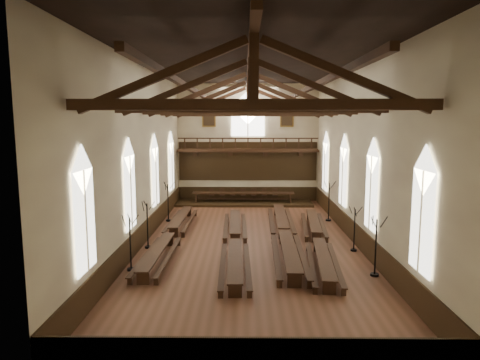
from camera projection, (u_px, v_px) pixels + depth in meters
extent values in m
plane|color=brown|center=(249.00, 243.00, 24.33)|extent=(26.00, 26.00, 0.00)
plane|color=beige|center=(248.00, 143.00, 36.51)|extent=(12.00, 0.00, 12.00)
plane|color=beige|center=(256.00, 197.00, 10.76)|extent=(12.00, 0.00, 12.00)
plane|color=beige|center=(142.00, 155.00, 23.70)|extent=(0.00, 26.00, 26.00)
plane|color=beige|center=(358.00, 155.00, 23.58)|extent=(0.00, 26.00, 26.00)
plane|color=black|center=(250.00, 62.00, 22.95)|extent=(26.00, 26.00, 0.00)
cube|color=#33200F|center=(248.00, 194.00, 37.08)|extent=(11.90, 0.08, 1.20)
cube|color=#33200F|center=(255.00, 358.00, 11.41)|extent=(11.90, 0.08, 1.20)
cube|color=#33200F|center=(145.00, 232.00, 24.31)|extent=(0.08, 25.90, 1.20)
cube|color=#33200F|center=(355.00, 233.00, 24.18)|extent=(0.08, 25.90, 1.20)
cube|color=silver|center=(85.00, 221.00, 15.01)|extent=(0.05, 1.80, 3.60)
cube|color=silver|center=(82.00, 170.00, 14.76)|extent=(0.05, 1.80, 1.80)
cylinder|color=beige|center=(86.00, 221.00, 15.01)|extent=(0.08, 0.08, 3.60)
cube|color=silver|center=(130.00, 193.00, 20.95)|extent=(0.05, 1.80, 3.60)
cube|color=silver|center=(129.00, 156.00, 20.70)|extent=(0.05, 1.80, 1.80)
cylinder|color=beige|center=(131.00, 193.00, 20.95)|extent=(0.08, 0.08, 3.60)
cube|color=silver|center=(155.00, 177.00, 26.89)|extent=(0.05, 1.80, 3.60)
cube|color=silver|center=(155.00, 148.00, 26.64)|extent=(0.05, 1.80, 1.80)
cylinder|color=beige|center=(156.00, 177.00, 26.89)|extent=(0.08, 0.08, 3.60)
cube|color=silver|center=(172.00, 167.00, 32.83)|extent=(0.05, 1.80, 3.60)
cube|color=silver|center=(171.00, 143.00, 32.59)|extent=(0.05, 1.80, 1.80)
cylinder|color=beige|center=(172.00, 167.00, 32.83)|extent=(0.08, 0.08, 3.60)
cube|color=silver|center=(422.00, 222.00, 14.89)|extent=(0.05, 1.80, 3.60)
cube|color=silver|center=(425.00, 171.00, 14.64)|extent=(0.05, 1.80, 1.80)
cylinder|color=beige|center=(421.00, 222.00, 14.89)|extent=(0.08, 0.08, 3.60)
cube|color=silver|center=(371.00, 193.00, 20.83)|extent=(0.05, 1.80, 3.60)
cube|color=silver|center=(373.00, 156.00, 20.58)|extent=(0.05, 1.80, 1.80)
cylinder|color=beige|center=(370.00, 193.00, 20.83)|extent=(0.08, 0.08, 3.60)
cube|color=silver|center=(343.00, 177.00, 26.77)|extent=(0.05, 1.80, 3.60)
cube|color=silver|center=(344.00, 148.00, 26.52)|extent=(0.05, 1.80, 1.80)
cylinder|color=beige|center=(342.00, 177.00, 26.77)|extent=(0.08, 0.08, 3.60)
cube|color=silver|center=(325.00, 167.00, 32.71)|extent=(0.05, 1.80, 3.60)
cube|color=silver|center=(326.00, 143.00, 32.46)|extent=(0.05, 1.80, 1.80)
cylinder|color=beige|center=(325.00, 167.00, 32.71)|extent=(0.08, 0.08, 3.60)
cube|color=white|center=(248.00, 122.00, 36.17)|extent=(2.80, 0.05, 2.40)
cube|color=white|center=(248.00, 107.00, 36.00)|extent=(2.80, 0.05, 2.80)
cylinder|color=beige|center=(248.00, 122.00, 36.13)|extent=(0.10, 0.10, 2.40)
cube|color=#341E10|center=(248.00, 151.00, 35.95)|extent=(11.80, 1.20, 0.20)
cube|color=#33200F|center=(248.00, 161.00, 36.67)|extent=(11.80, 0.10, 3.30)
cube|color=#341E10|center=(248.00, 138.00, 35.27)|extent=(11.60, 0.12, 0.10)
cube|color=#341E10|center=(248.00, 149.00, 35.40)|extent=(11.60, 0.12, 0.10)
cube|color=#341E10|center=(195.00, 153.00, 36.43)|extent=(0.35, 0.40, 0.50)
cube|color=#341E10|center=(230.00, 153.00, 36.40)|extent=(0.35, 0.40, 0.50)
cube|color=#341E10|center=(265.00, 153.00, 36.37)|extent=(0.35, 0.40, 0.50)
cube|color=#341E10|center=(301.00, 153.00, 36.34)|extent=(0.35, 0.40, 0.50)
cube|color=brown|center=(209.00, 118.00, 36.17)|extent=(1.15, 0.06, 1.45)
cube|color=black|center=(209.00, 118.00, 36.13)|extent=(0.95, 0.04, 1.25)
cube|color=brown|center=(287.00, 118.00, 36.10)|extent=(1.15, 0.06, 1.45)
cube|color=black|center=(287.00, 118.00, 36.06)|extent=(0.95, 0.04, 1.25)
cube|color=#341E10|center=(254.00, 105.00, 13.40)|extent=(11.70, 0.35, 0.35)
cube|color=#341E10|center=(254.00, 62.00, 13.22)|extent=(0.30, 0.30, 2.40)
cube|color=#341E10|center=(162.00, 75.00, 13.31)|extent=(5.44, 0.26, 2.40)
cube|color=#341E10|center=(347.00, 75.00, 13.25)|extent=(5.44, 0.26, 2.40)
cube|color=#341E10|center=(251.00, 109.00, 18.36)|extent=(11.70, 0.35, 0.35)
cube|color=#341E10|center=(251.00, 78.00, 18.18)|extent=(0.30, 0.30, 2.40)
cube|color=#341E10|center=(184.00, 88.00, 18.26)|extent=(5.44, 0.26, 2.40)
cube|color=#341E10|center=(319.00, 87.00, 18.20)|extent=(5.44, 0.26, 2.40)
cube|color=#341E10|center=(250.00, 111.00, 23.31)|extent=(11.70, 0.35, 0.35)
cube|color=#341E10|center=(250.00, 87.00, 23.13)|extent=(0.30, 0.30, 2.40)
cube|color=#341E10|center=(197.00, 95.00, 23.21)|extent=(5.44, 0.26, 2.40)
cube|color=#341E10|center=(303.00, 95.00, 23.15)|extent=(5.44, 0.26, 2.40)
cube|color=#341E10|center=(249.00, 113.00, 28.26)|extent=(11.70, 0.35, 0.35)
cube|color=#341E10|center=(249.00, 93.00, 28.08)|extent=(0.30, 0.30, 2.40)
cube|color=#341E10|center=(205.00, 99.00, 28.17)|extent=(5.44, 0.26, 2.40)
cube|color=#341E10|center=(293.00, 99.00, 28.11)|extent=(5.44, 0.26, 2.40)
cube|color=#341E10|center=(248.00, 114.00, 33.21)|extent=(11.70, 0.35, 0.35)
cube|color=#341E10|center=(248.00, 97.00, 33.03)|extent=(0.30, 0.30, 2.40)
cube|color=#341E10|center=(211.00, 102.00, 33.12)|extent=(5.44, 0.26, 2.40)
cube|color=#341E10|center=(285.00, 102.00, 33.06)|extent=(5.44, 0.26, 2.40)
cube|color=#341E10|center=(188.00, 87.00, 23.16)|extent=(0.25, 25.70, 0.25)
cube|color=#341E10|center=(312.00, 87.00, 23.09)|extent=(0.25, 25.70, 0.25)
cube|color=#341E10|center=(250.00, 68.00, 22.99)|extent=(0.30, 25.70, 0.30)
cube|color=#341E10|center=(158.00, 250.00, 20.84)|extent=(0.70, 6.32, 0.07)
cube|color=#341E10|center=(145.00, 278.00, 18.07)|extent=(0.54, 0.08, 0.60)
cube|color=#341E10|center=(169.00, 241.00, 23.70)|extent=(0.54, 0.08, 0.60)
cube|color=#341E10|center=(158.00, 258.00, 20.89)|extent=(0.14, 5.59, 0.07)
cube|color=#341E10|center=(147.00, 255.00, 20.88)|extent=(0.32, 6.31, 0.05)
cube|color=#341E10|center=(132.00, 281.00, 18.06)|extent=(0.20, 0.07, 0.35)
cube|color=#341E10|center=(159.00, 242.00, 23.77)|extent=(0.20, 0.07, 0.35)
cube|color=#341E10|center=(170.00, 255.00, 20.86)|extent=(0.32, 6.31, 0.05)
cube|color=#341E10|center=(158.00, 281.00, 18.03)|extent=(0.20, 0.07, 0.35)
cube|color=#341E10|center=(179.00, 243.00, 23.75)|extent=(0.20, 0.07, 0.35)
cube|color=#341E10|center=(181.00, 216.00, 28.17)|extent=(0.70, 6.32, 0.07)
cube|color=#341E10|center=(174.00, 233.00, 25.40)|extent=(0.54, 0.08, 0.60)
cube|color=#341E10|center=(186.00, 212.00, 31.02)|extent=(0.54, 0.08, 0.60)
cube|color=#341E10|center=(181.00, 222.00, 28.22)|extent=(0.14, 5.59, 0.07)
cube|color=#341E10|center=(172.00, 220.00, 28.21)|extent=(0.32, 6.31, 0.05)
cube|color=#341E10|center=(164.00, 235.00, 25.38)|extent=(0.20, 0.07, 0.35)
cube|color=#341E10|center=(179.00, 214.00, 31.10)|extent=(0.20, 0.07, 0.35)
cube|color=#341E10|center=(189.00, 220.00, 28.19)|extent=(0.32, 6.31, 0.05)
cube|color=#341E10|center=(183.00, 235.00, 25.36)|extent=(0.20, 0.07, 0.35)
cube|color=#341E10|center=(194.00, 214.00, 31.07)|extent=(0.20, 0.07, 0.35)
cube|color=#341E10|center=(233.00, 258.00, 19.54)|extent=(0.78, 6.41, 0.07)
cube|color=#341E10|center=(231.00, 290.00, 16.74)|extent=(0.55, 0.08, 0.61)
cube|color=#341E10|center=(235.00, 247.00, 22.44)|extent=(0.55, 0.08, 0.61)
cube|color=#341E10|center=(233.00, 267.00, 19.60)|extent=(0.20, 5.67, 0.07)
cube|color=#341E10|center=(221.00, 264.00, 19.58)|extent=(0.40, 6.40, 0.05)
cube|color=#341E10|center=(217.00, 294.00, 16.71)|extent=(0.21, 0.07, 0.36)
cube|color=#341E10|center=(224.00, 249.00, 22.50)|extent=(0.21, 0.07, 0.36)
cube|color=#341E10|center=(246.00, 264.00, 19.59)|extent=(0.40, 6.40, 0.05)
cube|color=#341E10|center=(246.00, 294.00, 16.72)|extent=(0.21, 0.07, 0.36)
cube|color=#341E10|center=(245.00, 249.00, 22.51)|extent=(0.21, 0.07, 0.36)
cube|color=#341E10|center=(236.00, 221.00, 26.87)|extent=(0.78, 6.41, 0.07)
cube|color=#341E10|center=(235.00, 239.00, 24.07)|extent=(0.55, 0.08, 0.61)
cube|color=#341E10|center=(237.00, 216.00, 29.77)|extent=(0.55, 0.08, 0.61)
cube|color=#341E10|center=(236.00, 227.00, 26.93)|extent=(0.20, 5.67, 0.07)
cube|color=#341E10|center=(227.00, 225.00, 26.90)|extent=(0.40, 6.40, 0.05)
cube|color=#341E10|center=(225.00, 241.00, 24.03)|extent=(0.21, 0.07, 0.36)
cube|color=#341E10|center=(229.00, 218.00, 29.83)|extent=(0.21, 0.07, 0.36)
cube|color=#341E10|center=(245.00, 225.00, 26.92)|extent=(0.40, 6.40, 0.05)
cube|color=#341E10|center=(245.00, 241.00, 24.05)|extent=(0.21, 0.07, 0.36)
cube|color=#341E10|center=(245.00, 218.00, 29.84)|extent=(0.21, 0.07, 0.36)
cube|color=#341E10|center=(292.00, 249.00, 20.82)|extent=(0.92, 7.07, 0.08)
cube|color=#341E10|center=(300.00, 280.00, 17.73)|extent=(0.60, 0.10, 0.67)
cube|color=#341E10|center=(285.00, 238.00, 24.02)|extent=(0.60, 0.10, 0.67)
cube|color=#341E10|center=(291.00, 258.00, 20.89)|extent=(0.27, 6.24, 0.08)
cube|color=#341E10|center=(279.00, 254.00, 20.89)|extent=(0.50, 7.06, 0.06)
cube|color=#341E10|center=(285.00, 284.00, 17.73)|extent=(0.23, 0.08, 0.39)
cube|color=#341E10|center=(274.00, 240.00, 24.11)|extent=(0.23, 0.08, 0.39)
cube|color=#341E10|center=(304.00, 255.00, 20.84)|extent=(0.50, 7.06, 0.06)
cube|color=#341E10|center=(315.00, 284.00, 17.68)|extent=(0.23, 0.08, 0.39)
cube|color=#341E10|center=(296.00, 241.00, 24.06)|extent=(0.23, 0.08, 0.39)
cube|color=#341E10|center=(279.00, 215.00, 28.15)|extent=(0.92, 7.07, 0.08)
cube|color=#341E10|center=(284.00, 233.00, 25.06)|extent=(0.60, 0.10, 0.67)
cube|color=#341E10|center=(276.00, 211.00, 31.35)|extent=(0.60, 0.10, 0.67)
cube|color=#341E10|center=(279.00, 222.00, 28.22)|extent=(0.27, 6.24, 0.08)
cube|color=#341E10|center=(270.00, 219.00, 28.22)|extent=(0.50, 7.06, 0.06)
cube|color=#341E10|center=(273.00, 236.00, 25.06)|extent=(0.23, 0.08, 0.39)
cube|color=#341E10|center=(267.00, 212.00, 31.44)|extent=(0.23, 0.08, 0.39)
cube|color=#341E10|center=(289.00, 220.00, 28.17)|extent=(0.50, 7.06, 0.06)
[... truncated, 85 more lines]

